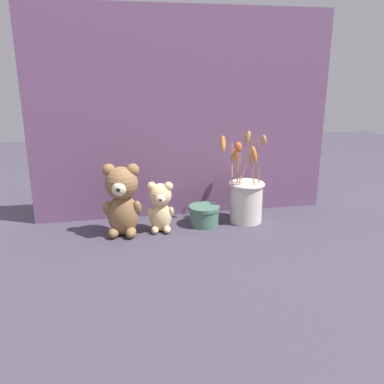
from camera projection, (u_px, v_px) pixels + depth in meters
The scene contains 6 objects.
ground_plane at pixel (193, 229), 1.43m from camera, with size 4.00×4.00×0.00m, color #3D3847.
backdrop_wall at pixel (184, 116), 1.47m from camera, with size 1.10×0.02×0.75m.
teddy_bear_large at pixel (122, 198), 1.34m from camera, with size 0.14×0.12×0.24m.
teddy_bear_medium at pixel (160, 206), 1.38m from camera, with size 0.10×0.09×0.18m.
flower_vase at pixel (246, 198), 1.47m from camera, with size 0.16×0.13×0.33m.
decorative_tin_tall at pixel (204, 215), 1.45m from camera, with size 0.11×0.11×0.07m.
Camera 1 is at (-0.26, -1.30, 0.54)m, focal length 38.00 mm.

